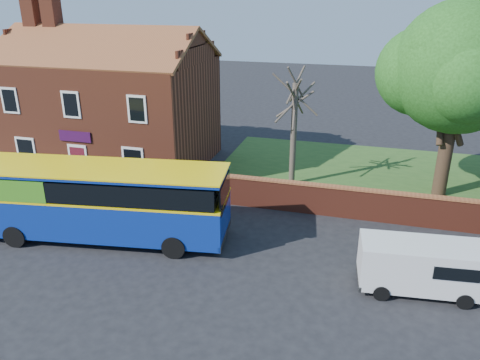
% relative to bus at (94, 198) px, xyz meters
% --- Properties ---
extents(ground, '(120.00, 120.00, 0.00)m').
position_rel_bus_xyz_m(ground, '(2.49, -1.92, -1.91)').
color(ground, black).
rests_on(ground, ground).
extents(pavement, '(18.00, 3.50, 0.12)m').
position_rel_bus_xyz_m(pavement, '(-4.51, 3.83, -1.85)').
color(pavement, gray).
rests_on(pavement, ground).
extents(kerb, '(18.00, 0.15, 0.14)m').
position_rel_bus_xyz_m(kerb, '(-4.51, 2.08, -1.84)').
color(kerb, slate).
rests_on(kerb, ground).
extents(grass_strip, '(26.00, 12.00, 0.04)m').
position_rel_bus_xyz_m(grass_strip, '(15.49, 11.08, -1.89)').
color(grass_strip, '#426B28').
rests_on(grass_strip, ground).
extents(shop_building, '(12.30, 8.13, 10.50)m').
position_rel_bus_xyz_m(shop_building, '(-4.53, 9.57, 1.50)').
color(shop_building, brown).
rests_on(shop_building, ground).
extents(boundary_wall, '(22.00, 0.38, 1.60)m').
position_rel_bus_xyz_m(boundary_wall, '(15.49, 5.08, -1.10)').
color(boundary_wall, maroon).
rests_on(boundary_wall, ground).
extents(bus, '(11.37, 4.34, 3.37)m').
position_rel_bus_xyz_m(bus, '(0.00, 0.00, 0.00)').
color(bus, navy).
rests_on(bus, ground).
extents(van_near, '(4.57, 2.20, 1.94)m').
position_rel_bus_xyz_m(van_near, '(13.71, -0.44, -0.83)').
color(van_near, white).
rests_on(van_near, ground).
extents(large_tree, '(8.35, 6.61, 10.19)m').
position_rel_bus_xyz_m(large_tree, '(15.49, 9.44, 4.76)').
color(large_tree, black).
rests_on(large_tree, ground).
extents(bare_tree, '(2.39, 2.85, 6.37)m').
position_rel_bus_xyz_m(bare_tree, '(7.38, 8.60, 1.36)').
color(bare_tree, '#4C4238').
rests_on(bare_tree, ground).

